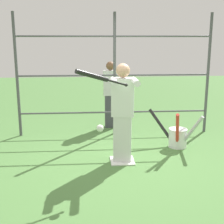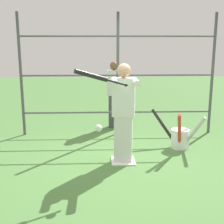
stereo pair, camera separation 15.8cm
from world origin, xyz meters
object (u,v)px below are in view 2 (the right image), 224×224
Objects in this scene: bystander_behind_fence at (114,94)px; baseball_bat_swinging at (96,77)px; softball_in_flight at (99,128)px; bat_bucket at (180,137)px; batter at (124,110)px.

baseball_bat_swinging is at bearing 82.09° from bystander_behind_fence.
softball_in_flight reaches higher than bat_bucket.
batter is at bearing -113.76° from softball_in_flight.
bat_bucket is at bearing 128.27° from bystander_behind_fence.
softball_in_flight is at bearing 96.07° from baseball_bat_swinging.
softball_in_flight is (0.41, 0.92, -0.03)m from batter.
batter is at bearing 91.38° from bystander_behind_fence.
softball_in_flight is 3.08m from bystander_behind_fence.
bystander_behind_fence is at bearing -51.73° from bat_bucket.
bystander_behind_fence is (-0.39, -2.78, -0.72)m from baseball_bat_swinging.
batter is 2.17× the size of baseball_bat_swinging.
softball_in_flight is at bearing 45.64° from bat_bucket.
batter is 1.08× the size of bystander_behind_fence.
batter reaches higher than softball_in_flight.
softball_in_flight is 0.06× the size of bystander_behind_fence.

